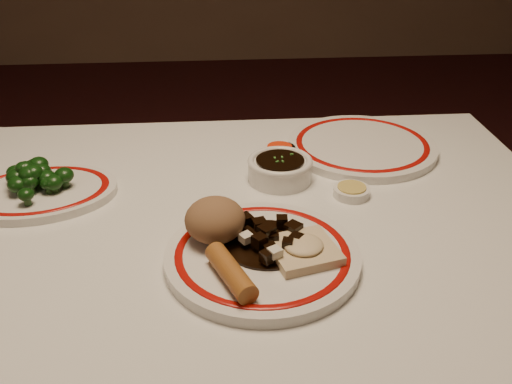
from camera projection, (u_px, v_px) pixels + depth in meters
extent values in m
cube|color=white|center=(219.00, 239.00, 0.92)|extent=(1.20, 0.90, 0.04)
cylinder|color=black|center=(1.00, 286.00, 1.40)|extent=(0.06, 0.06, 0.71)
cylinder|color=black|center=(429.00, 266.00, 1.48)|extent=(0.06, 0.06, 0.71)
cylinder|color=silver|center=(262.00, 257.00, 0.82)|extent=(0.37, 0.37, 0.02)
torus|color=#9B0D08|center=(262.00, 252.00, 0.82)|extent=(0.32, 0.32, 0.00)
ellipsoid|color=brown|center=(215.00, 220.00, 0.84)|extent=(0.09, 0.09, 0.06)
cylinder|color=#9E5F26|center=(231.00, 272.00, 0.75)|extent=(0.07, 0.11, 0.03)
cube|color=beige|center=(303.00, 251.00, 0.81)|extent=(0.11, 0.11, 0.01)
ellipsoid|color=beige|center=(303.00, 245.00, 0.81)|extent=(0.06, 0.06, 0.02)
cylinder|color=black|center=(267.00, 244.00, 0.83)|extent=(0.13, 0.13, 0.00)
cube|color=black|center=(270.00, 250.00, 0.81)|extent=(0.02, 0.02, 0.02)
cube|color=black|center=(288.00, 244.00, 0.80)|extent=(0.02, 0.02, 0.02)
cube|color=black|center=(252.00, 241.00, 0.83)|extent=(0.02, 0.02, 0.02)
cube|color=black|center=(267.00, 233.00, 0.83)|extent=(0.03, 0.03, 0.02)
cube|color=black|center=(260.00, 241.00, 0.81)|extent=(0.02, 0.02, 0.02)
cube|color=black|center=(259.00, 226.00, 0.84)|extent=(0.02, 0.02, 0.02)
cube|color=black|center=(267.00, 257.00, 0.78)|extent=(0.02, 0.02, 0.02)
cube|color=black|center=(247.00, 233.00, 0.84)|extent=(0.02, 0.02, 0.02)
cube|color=black|center=(251.00, 223.00, 0.87)|extent=(0.02, 0.02, 0.01)
cube|color=black|center=(252.00, 236.00, 0.84)|extent=(0.02, 0.02, 0.01)
cube|color=black|center=(267.00, 237.00, 0.83)|extent=(0.02, 0.02, 0.02)
cube|color=black|center=(244.00, 221.00, 0.86)|extent=(0.03, 0.03, 0.02)
cube|color=black|center=(296.00, 240.00, 0.82)|extent=(0.02, 0.02, 0.02)
cube|color=black|center=(293.00, 230.00, 0.85)|extent=(0.03, 0.03, 0.02)
cube|color=black|center=(272.00, 238.00, 0.83)|extent=(0.02, 0.02, 0.02)
cube|color=black|center=(282.00, 222.00, 0.87)|extent=(0.02, 0.02, 0.02)
cube|color=black|center=(267.00, 239.00, 0.83)|extent=(0.02, 0.02, 0.02)
cube|color=beige|center=(275.00, 252.00, 0.78)|extent=(0.02, 0.02, 0.01)
cube|color=beige|center=(246.00, 238.00, 0.82)|extent=(0.02, 0.02, 0.01)
torus|color=#9B0D08|center=(39.00, 190.00, 0.99)|extent=(0.26, 0.26, 0.00)
cylinder|color=#23471C|center=(28.00, 202.00, 0.94)|extent=(0.01, 0.01, 0.01)
ellipsoid|color=#0E330C|center=(26.00, 194.00, 0.93)|extent=(0.03, 0.03, 0.02)
cylinder|color=#23471C|center=(32.00, 190.00, 0.97)|extent=(0.01, 0.01, 0.01)
ellipsoid|color=#0E330C|center=(30.00, 181.00, 0.97)|extent=(0.03, 0.03, 0.02)
cylinder|color=#23471C|center=(49.00, 186.00, 0.98)|extent=(0.01, 0.01, 0.01)
ellipsoid|color=#0E330C|center=(47.00, 178.00, 0.98)|extent=(0.03, 0.03, 0.02)
cylinder|color=#23471C|center=(20.00, 192.00, 0.97)|extent=(0.01, 0.01, 0.01)
ellipsoid|color=#0E330C|center=(18.00, 184.00, 0.96)|extent=(0.04, 0.04, 0.03)
cylinder|color=#23471C|center=(55.00, 190.00, 0.98)|extent=(0.01, 0.01, 0.01)
ellipsoid|color=#0E330C|center=(53.00, 182.00, 0.97)|extent=(0.03, 0.03, 0.03)
cylinder|color=#23471C|center=(19.00, 186.00, 0.98)|extent=(0.01, 0.01, 0.01)
ellipsoid|color=#0E330C|center=(17.00, 177.00, 0.98)|extent=(0.04, 0.04, 0.03)
cylinder|color=#23471C|center=(66.00, 184.00, 0.99)|extent=(0.01, 0.01, 0.01)
ellipsoid|color=#0E330C|center=(64.00, 175.00, 0.98)|extent=(0.03, 0.03, 0.03)
cylinder|color=#23471C|center=(49.00, 190.00, 0.98)|extent=(0.01, 0.01, 0.01)
ellipsoid|color=#0E330C|center=(48.00, 183.00, 0.97)|extent=(0.03, 0.03, 0.02)
cylinder|color=#23471C|center=(45.00, 181.00, 1.00)|extent=(0.01, 0.01, 0.02)
ellipsoid|color=#0E330C|center=(43.00, 172.00, 0.99)|extent=(0.03, 0.03, 0.02)
cylinder|color=#23471C|center=(36.00, 175.00, 1.02)|extent=(0.01, 0.01, 0.01)
ellipsoid|color=#0E330C|center=(34.00, 167.00, 1.01)|extent=(0.03, 0.03, 0.03)
cylinder|color=#23471C|center=(17.00, 180.00, 1.01)|extent=(0.01, 0.01, 0.01)
ellipsoid|color=#0E330C|center=(16.00, 172.00, 1.00)|extent=(0.03, 0.03, 0.03)
cylinder|color=#23471C|center=(21.00, 183.00, 1.00)|extent=(0.01, 0.01, 0.01)
ellipsoid|color=#0E330C|center=(20.00, 175.00, 0.99)|extent=(0.03, 0.03, 0.03)
ellipsoid|color=#0E330C|center=(29.00, 174.00, 0.97)|extent=(0.04, 0.04, 0.03)
ellipsoid|color=#0E330C|center=(39.00, 165.00, 1.00)|extent=(0.03, 0.03, 0.03)
ellipsoid|color=#0E330C|center=(25.00, 167.00, 0.97)|extent=(0.03, 0.03, 0.02)
ellipsoid|color=#0E330C|center=(42.00, 171.00, 0.99)|extent=(0.03, 0.03, 0.02)
ellipsoid|color=#0E330C|center=(35.00, 175.00, 0.97)|extent=(0.03, 0.03, 0.02)
ellipsoid|color=#0E330C|center=(23.00, 168.00, 0.97)|extent=(0.03, 0.03, 0.02)
ellipsoid|color=#0E330C|center=(33.00, 172.00, 0.97)|extent=(0.03, 0.03, 0.03)
cylinder|color=silver|center=(280.00, 171.00, 1.04)|extent=(0.12, 0.12, 0.04)
cylinder|color=black|center=(280.00, 160.00, 1.03)|extent=(0.09, 0.09, 0.00)
cylinder|color=silver|center=(280.00, 151.00, 1.14)|extent=(0.06, 0.06, 0.02)
cylinder|color=red|center=(280.00, 147.00, 1.14)|extent=(0.05, 0.05, 0.00)
cylinder|color=silver|center=(351.00, 192.00, 1.00)|extent=(0.06, 0.06, 0.02)
cylinder|color=tan|center=(352.00, 187.00, 0.99)|extent=(0.05, 0.05, 0.00)
cylinder|color=silver|center=(362.00, 146.00, 1.16)|extent=(0.38, 0.38, 0.02)
torus|color=#9B0D08|center=(362.00, 143.00, 1.16)|extent=(0.33, 0.33, 0.00)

